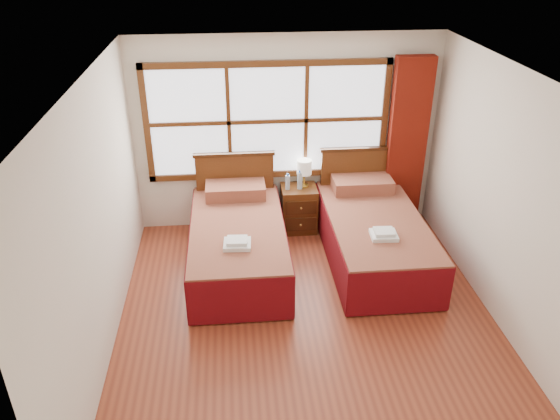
{
  "coord_description": "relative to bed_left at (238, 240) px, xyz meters",
  "views": [
    {
      "loc": [
        -0.73,
        -4.54,
        3.78
      ],
      "look_at": [
        -0.23,
        0.7,
        0.99
      ],
      "focal_mm": 35.0,
      "sensor_mm": 36.0,
      "label": 1
    }
  ],
  "objects": [
    {
      "name": "ceiling",
      "position": [
        0.7,
        -1.2,
        2.26
      ],
      "size": [
        4.5,
        4.5,
        0.0
      ],
      "primitive_type": "plane",
      "rotation": [
        3.14,
        0.0,
        0.0
      ],
      "color": "white",
      "rests_on": "wall_back"
    },
    {
      "name": "wall_back",
      "position": [
        0.7,
        1.05,
        0.96
      ],
      "size": [
        4.0,
        0.0,
        4.0
      ],
      "primitive_type": "plane",
      "rotation": [
        1.57,
        0.0,
        0.0
      ],
      "color": "silver",
      "rests_on": "floor"
    },
    {
      "name": "wall_right",
      "position": [
        2.7,
        -1.2,
        0.96
      ],
      "size": [
        0.0,
        4.5,
        4.5
      ],
      "primitive_type": "plane",
      "rotation": [
        1.57,
        0.0,
        -1.57
      ],
      "color": "silver",
      "rests_on": "floor"
    },
    {
      "name": "window",
      "position": [
        0.45,
        1.02,
        1.16
      ],
      "size": [
        3.16,
        0.06,
        1.56
      ],
      "color": "white",
      "rests_on": "wall_back"
    },
    {
      "name": "bed_right",
      "position": [
        1.69,
        -0.0,
        0.0
      ],
      "size": [
        1.15,
        2.23,
        1.12
      ],
      "color": "#391D0C",
      "rests_on": "floor"
    },
    {
      "name": "wall_left",
      "position": [
        -1.3,
        -1.2,
        0.96
      ],
      "size": [
        0.0,
        4.5,
        4.5
      ],
      "primitive_type": "plane",
      "rotation": [
        1.57,
        0.0,
        1.57
      ],
      "color": "silver",
      "rests_on": "floor"
    },
    {
      "name": "bottle_near",
      "position": [
        0.69,
        0.77,
        0.4
      ],
      "size": [
        0.06,
        0.06,
        0.23
      ],
      "color": "#A5C2D4",
      "rests_on": "nightstand"
    },
    {
      "name": "bed_left",
      "position": [
        0.0,
        0.0,
        0.0
      ],
      "size": [
        1.13,
        2.2,
        1.11
      ],
      "color": "#391D0C",
      "rests_on": "floor"
    },
    {
      "name": "towels_right",
      "position": [
        1.66,
        -0.52,
        0.3
      ],
      "size": [
        0.31,
        0.28,
        0.09
      ],
      "rotation": [
        0.0,
        0.0,
        -0.05
      ],
      "color": "white",
      "rests_on": "bed_right"
    },
    {
      "name": "lamp",
      "position": [
        0.92,
        0.84,
        0.56
      ],
      "size": [
        0.2,
        0.2,
        0.38
      ],
      "color": "gold",
      "rests_on": "nightstand"
    },
    {
      "name": "bottle_far",
      "position": [
        0.86,
        0.78,
        0.41
      ],
      "size": [
        0.07,
        0.07,
        0.27
      ],
      "color": "#A5C2D4",
      "rests_on": "nightstand"
    },
    {
      "name": "nightstand",
      "position": [
        0.85,
        0.8,
        -0.02
      ],
      "size": [
        0.47,
        0.47,
        0.63
      ],
      "color": "#542C12",
      "rests_on": "floor"
    },
    {
      "name": "towels_left",
      "position": [
        -0.01,
        -0.54,
        0.29
      ],
      "size": [
        0.32,
        0.28,
        0.09
      ],
      "rotation": [
        0.0,
        0.0,
        -0.06
      ],
      "color": "white",
      "rests_on": "bed_left"
    },
    {
      "name": "curtain",
      "position": [
        2.3,
        0.91,
        0.83
      ],
      "size": [
        0.5,
        0.16,
        2.3
      ],
      "primitive_type": "cube",
      "color": "maroon",
      "rests_on": "wall_back"
    },
    {
      "name": "floor",
      "position": [
        0.7,
        -1.2,
        -0.34
      ],
      "size": [
        4.5,
        4.5,
        0.0
      ],
      "primitive_type": "plane",
      "color": "brown",
      "rests_on": "ground"
    }
  ]
}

